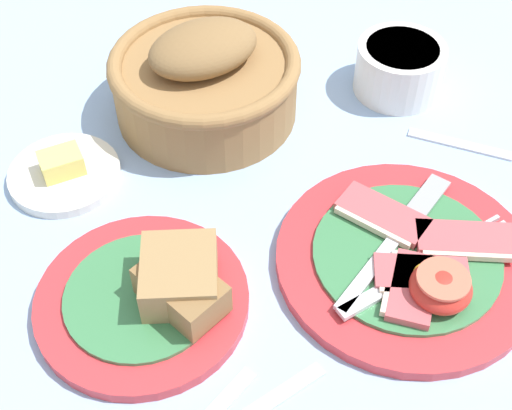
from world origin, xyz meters
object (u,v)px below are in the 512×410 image
at_px(breakfast_plate, 411,261).
at_px(butter_dish, 64,172).
at_px(bread_plate, 155,294).
at_px(bread_basket, 205,79).
at_px(sugar_cup, 399,67).

relative_size(breakfast_plate, butter_dish, 2.10).
distance_m(breakfast_plate, bread_plate, 0.22).
bearing_deg(bread_basket, breakfast_plate, -62.11).
height_order(breakfast_plate, bread_basket, bread_basket).
distance_m(bread_plate, sugar_cup, 0.38).
distance_m(breakfast_plate, butter_dish, 0.34).
bearing_deg(sugar_cup, breakfast_plate, -108.44).
height_order(bread_plate, butter_dish, bread_plate).
relative_size(bread_plate, sugar_cup, 1.89).
bearing_deg(breakfast_plate, butter_dish, 147.22).
relative_size(breakfast_plate, sugar_cup, 2.41).
xyz_separation_m(breakfast_plate, bread_plate, (-0.22, 0.02, 0.01)).
distance_m(sugar_cup, butter_dish, 0.37).
height_order(sugar_cup, butter_dish, sugar_cup).
height_order(bread_basket, butter_dish, bread_basket).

